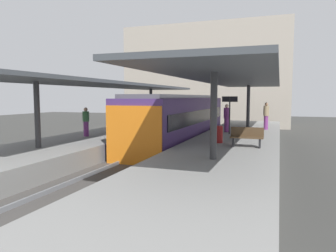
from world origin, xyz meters
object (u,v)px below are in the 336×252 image
at_px(commuter_train, 180,120).
at_px(platform_bench, 247,136).
at_px(passenger_near_bench, 266,115).
at_px(passenger_far_end, 86,121).
at_px(passenger_mid_platform, 227,118).
at_px(platform_sign, 230,106).
at_px(litter_bin, 218,134).

height_order(commuter_train, platform_bench, commuter_train).
xyz_separation_m(passenger_near_bench, passenger_far_end, (-9.26, -7.13, -0.12)).
xyz_separation_m(passenger_mid_platform, passenger_far_end, (-7.00, -4.74, -0.07)).
height_order(commuter_train, passenger_far_end, commuter_train).
xyz_separation_m(platform_sign, passenger_mid_platform, (-0.33, 0.98, -0.73)).
distance_m(commuter_train, platform_bench, 6.97).
distance_m(passenger_near_bench, passenger_far_end, 11.68).
bearing_deg(passenger_far_end, litter_bin, -0.44).
relative_size(platform_bench, platform_sign, 0.63).
bearing_deg(platform_bench, platform_sign, 107.22).
xyz_separation_m(platform_bench, passenger_mid_platform, (-1.79, 5.69, 0.43)).
distance_m(platform_sign, passenger_near_bench, 3.94).
bearing_deg(passenger_mid_platform, litter_bin, -85.60).
bearing_deg(commuter_train, litter_bin, -53.06).
bearing_deg(passenger_mid_platform, platform_bench, -72.56).
bearing_deg(passenger_far_end, passenger_mid_platform, 34.08).
distance_m(commuter_train, passenger_mid_platform, 2.90).
bearing_deg(platform_sign, commuter_train, 171.51).
bearing_deg(litter_bin, passenger_mid_platform, 94.40).
bearing_deg(passenger_mid_platform, commuter_train, -169.91).
relative_size(passenger_near_bench, passenger_mid_platform, 1.05).
bearing_deg(commuter_train, platform_bench, -48.16).
bearing_deg(passenger_far_end, commuter_train, 45.55).
relative_size(passenger_near_bench, passenger_far_end, 1.13).
relative_size(commuter_train, passenger_near_bench, 7.59).
relative_size(litter_bin, passenger_mid_platform, 0.46).
height_order(platform_bench, platform_sign, platform_sign).
bearing_deg(litter_bin, passenger_far_end, 179.56).
relative_size(platform_sign, passenger_mid_platform, 1.28).
height_order(passenger_near_bench, passenger_mid_platform, passenger_near_bench).
xyz_separation_m(platform_bench, passenger_far_end, (-8.79, 0.96, 0.36)).
bearing_deg(passenger_near_bench, passenger_far_end, -142.40).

